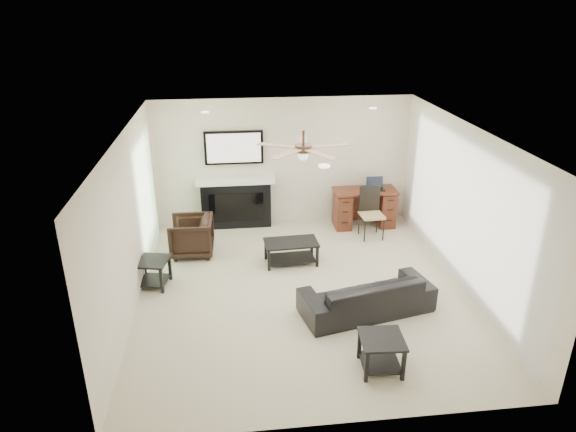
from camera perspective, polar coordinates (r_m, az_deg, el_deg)
name	(u,v)px	position (r m, az deg, el deg)	size (l,w,h in m)	color
room_shell	(316,186)	(7.46, 3.11, 3.32)	(5.50, 5.54, 2.52)	beige
sofa	(367,295)	(7.53, 8.74, -8.62)	(1.90, 0.74, 0.56)	black
armchair	(191,236)	(9.19, -10.68, -2.21)	(0.73, 0.75, 0.68)	black
coffee_table	(291,252)	(8.77, 0.34, -4.05)	(0.90, 0.50, 0.40)	black
end_table_near	(381,353)	(6.53, 10.28, -14.79)	(0.52, 0.52, 0.45)	black
end_table_left	(153,273)	(8.37, -14.80, -6.12)	(0.50, 0.50, 0.45)	black
fireplace_unit	(235,181)	(9.96, -5.88, 3.91)	(1.52, 0.34, 1.91)	black
desk	(364,208)	(10.24, 8.46, 0.90)	(1.22, 0.56, 0.76)	#3A1F0E
desk_chair	(372,214)	(9.72, 9.31, 0.26)	(0.42, 0.44, 0.97)	black
laptop	(376,184)	(10.11, 9.75, 3.50)	(0.33, 0.24, 0.23)	black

